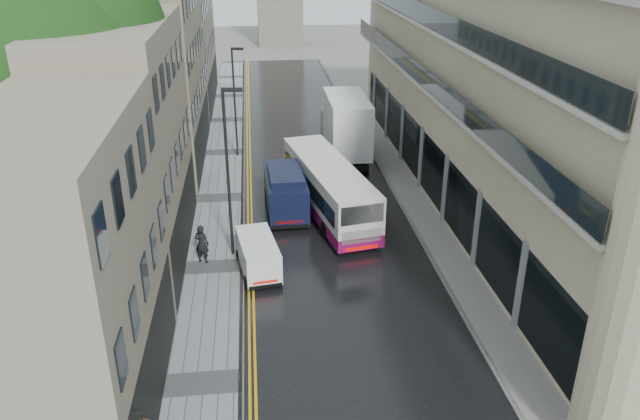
{
  "coord_description": "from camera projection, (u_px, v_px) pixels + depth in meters",
  "views": [
    {
      "loc": [
        -3.7,
        -6.81,
        14.6
      ],
      "look_at": [
        -0.97,
        18.0,
        3.33
      ],
      "focal_mm": 35.0,
      "sensor_mm": 36.0,
      "label": 1
    }
  ],
  "objects": [
    {
      "name": "road",
      "position": [
        319.0,
        195.0,
        37.45
      ],
      "size": [
        9.0,
        85.0,
        0.02
      ],
      "primitive_type": "cube",
      "color": "black",
      "rests_on": "ground"
    },
    {
      "name": "left_sidewalk",
      "position": [
        221.0,
        198.0,
        36.85
      ],
      "size": [
        2.7,
        85.0,
        0.12
      ],
      "primitive_type": "cube",
      "color": "gray",
      "rests_on": "ground"
    },
    {
      "name": "right_sidewalk",
      "position": [
        407.0,
        191.0,
        37.97
      ],
      "size": [
        1.8,
        85.0,
        0.12
      ],
      "primitive_type": "cube",
      "color": "slate",
      "rests_on": "ground"
    },
    {
      "name": "old_shop_row",
      "position": [
        153.0,
        91.0,
        36.31
      ],
      "size": [
        4.5,
        56.0,
        12.0
      ],
      "primitive_type": null,
      "color": "gray",
      "rests_on": "ground"
    },
    {
      "name": "modern_block",
      "position": [
        508.0,
        81.0,
        34.24
      ],
      "size": [
        8.0,
        40.0,
        14.0
      ],
      "primitive_type": null,
      "color": "beige",
      "rests_on": "ground"
    },
    {
      "name": "tree_near",
      "position": [
        46.0,
        126.0,
        26.56
      ],
      "size": [
        10.56,
        10.56,
        13.89
      ],
      "primitive_type": null,
      "color": "black",
      "rests_on": "ground"
    },
    {
      "name": "tree_far",
      "position": [
        114.0,
        77.0,
        38.66
      ],
      "size": [
        9.24,
        9.24,
        12.46
      ],
      "primitive_type": null,
      "color": "black",
      "rests_on": "ground"
    },
    {
      "name": "cream_bus",
      "position": [
        325.0,
        212.0,
        31.64
      ],
      "size": [
        4.36,
        10.89,
        2.9
      ],
      "primitive_type": null,
      "rotation": [
        0.0,
        0.0,
        0.19
      ],
      "color": "silver",
      "rests_on": "road"
    },
    {
      "name": "white_lorry",
      "position": [
        331.0,
        136.0,
        40.72
      ],
      "size": [
        2.65,
        8.62,
        4.52
      ],
      "primitive_type": null,
      "rotation": [
        0.0,
        0.0,
        -0.01
      ],
      "color": "white",
      "rests_on": "road"
    },
    {
      "name": "white_van",
      "position": [
        247.0,
        271.0,
        27.47
      ],
      "size": [
        2.11,
        3.87,
        1.66
      ],
      "primitive_type": null,
      "rotation": [
        0.0,
        0.0,
        0.15
      ],
      "color": "white",
      "rests_on": "road"
    },
    {
      "name": "navy_van",
      "position": [
        270.0,
        204.0,
        32.91
      ],
      "size": [
        2.26,
        5.33,
        2.69
      ],
      "primitive_type": null,
      "rotation": [
        0.0,
        0.0,
        0.03
      ],
      "color": "black",
      "rests_on": "road"
    },
    {
      "name": "pedestrian",
      "position": [
        202.0,
        244.0,
        29.32
      ],
      "size": [
        0.82,
        0.68,
        1.92
      ],
      "primitive_type": "imported",
      "rotation": [
        0.0,
        0.0,
        2.78
      ],
      "color": "black",
      "rests_on": "left_sidewalk"
    },
    {
      "name": "lamp_post_near",
      "position": [
        228.0,
        176.0,
        28.83
      ],
      "size": [
        0.93,
        0.28,
        8.14
      ],
      "primitive_type": null,
      "rotation": [
        0.0,
        0.0,
        -0.08
      ],
      "color": "black",
      "rests_on": "left_sidewalk"
    },
    {
      "name": "lamp_post_far",
      "position": [
        235.0,
        104.0,
        42.2
      ],
      "size": [
        0.85,
        0.32,
        7.39
      ],
      "primitive_type": null,
      "rotation": [
        0.0,
        0.0,
        -0.17
      ],
      "color": "black",
      "rests_on": "left_sidewalk"
    }
  ]
}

